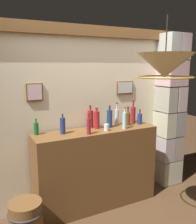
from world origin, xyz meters
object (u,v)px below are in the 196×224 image
(liquor_bottle_gin, at_px, (125,120))
(liquor_bottle_rye, at_px, (90,119))
(liquor_bottle_sherry, at_px, (63,126))
(liquor_bottle_amaro, at_px, (36,128))
(glass_tumbler_rocks, at_px, (106,127))
(liquor_bottle_bourbon, at_px, (117,116))
(liquor_bottle_mezcal, at_px, (89,126))
(liquor_bottle_whiskey, at_px, (110,118))
(liquor_bottle_vodka, at_px, (128,119))
(liquor_bottle_scotch, at_px, (133,114))
(wooden_barrel, at_px, (26,224))
(liquor_bottle_tequila, at_px, (140,119))
(liquor_bottle_brandy, at_px, (97,119))
(pendant_lamp, at_px, (165,66))

(liquor_bottle_gin, distance_m, liquor_bottle_rye, 0.46)
(liquor_bottle_sherry, bearing_deg, liquor_bottle_gin, -9.53)
(liquor_bottle_amaro, xyz_separation_m, glass_tumbler_rocks, (0.85, -0.23, -0.04))
(liquor_bottle_bourbon, bearing_deg, liquor_bottle_mezcal, -155.82)
(liquor_bottle_rye, distance_m, liquor_bottle_whiskey, 0.26)
(liquor_bottle_amaro, relative_size, liquor_bottle_vodka, 0.81)
(liquor_bottle_scotch, xyz_separation_m, wooden_barrel, (-1.70, -0.51, -0.94))
(liquor_bottle_sherry, relative_size, wooden_barrel, 0.51)
(liquor_bottle_tequila, bearing_deg, liquor_bottle_brandy, 174.52)
(pendant_lamp, bearing_deg, liquor_bottle_brandy, 103.53)
(liquor_bottle_vodka, distance_m, liquor_bottle_brandy, 0.48)
(liquor_bottle_scotch, bearing_deg, liquor_bottle_tequila, -75.06)
(liquor_bottle_tequila, xyz_separation_m, liquor_bottle_vodka, (-0.19, 0.02, 0.02))
(liquor_bottle_bourbon, height_order, wooden_barrel, liquor_bottle_bourbon)
(liquor_bottle_gin, distance_m, liquor_bottle_tequila, 0.36)
(liquor_bottle_rye, height_order, liquor_bottle_mezcal, liquor_bottle_rye)
(glass_tumbler_rocks, distance_m, wooden_barrel, 1.44)
(liquor_bottle_rye, distance_m, glass_tumbler_rocks, 0.29)
(liquor_bottle_bourbon, xyz_separation_m, glass_tumbler_rocks, (-0.29, -0.21, -0.08))
(liquor_bottle_gin, height_order, liquor_bottle_bourbon, liquor_bottle_bourbon)
(liquor_bottle_bourbon, relative_size, liquor_bottle_sherry, 1.21)
(liquor_bottle_sherry, height_order, glass_tumbler_rocks, liquor_bottle_sherry)
(liquor_bottle_gin, relative_size, liquor_bottle_scotch, 0.88)
(liquor_bottle_bourbon, bearing_deg, liquor_bottle_brandy, -172.74)
(liquor_bottle_tequila, xyz_separation_m, pendant_lamp, (-0.42, -0.94, 0.75))
(liquor_bottle_whiskey, height_order, wooden_barrel, liquor_bottle_whiskey)
(liquor_bottle_tequila, relative_size, liquor_bottle_mezcal, 0.81)
(liquor_bottle_scotch, bearing_deg, liquor_bottle_whiskey, -169.29)
(liquor_bottle_vodka, height_order, wooden_barrel, liquor_bottle_vodka)
(liquor_bottle_rye, bearing_deg, liquor_bottle_whiskey, -24.87)
(wooden_barrel, bearing_deg, liquor_bottle_vodka, 14.89)
(liquor_bottle_mezcal, relative_size, glass_tumbler_rocks, 3.02)
(liquor_bottle_mezcal, bearing_deg, liquor_bottle_sherry, 149.95)
(liquor_bottle_whiskey, height_order, liquor_bottle_tequila, liquor_bottle_whiskey)
(liquor_bottle_mezcal, distance_m, wooden_barrel, 1.28)
(liquor_bottle_brandy, distance_m, wooden_barrel, 1.49)
(liquor_bottle_bourbon, relative_size, liquor_bottle_mezcal, 1.19)
(liquor_bottle_amaro, bearing_deg, liquor_bottle_brandy, -4.74)
(liquor_bottle_amaro, bearing_deg, glass_tumbler_rocks, -15.33)
(liquor_bottle_gin, distance_m, liquor_bottle_sherry, 0.83)
(liquor_bottle_scotch, height_order, liquor_bottle_vodka, liquor_bottle_scotch)
(liquor_bottle_sherry, distance_m, pendant_lamp, 1.41)
(liquor_bottle_scotch, xyz_separation_m, liquor_bottle_brandy, (-0.63, -0.06, -0.00))
(liquor_bottle_gin, height_order, pendant_lamp, pendant_lamp)
(wooden_barrel, bearing_deg, glass_tumbler_rocks, 14.07)
(liquor_bottle_amaro, bearing_deg, liquor_bottle_scotch, -0.33)
(liquor_bottle_mezcal, height_order, glass_tumbler_rocks, liquor_bottle_mezcal)
(liquor_bottle_gin, distance_m, liquor_bottle_brandy, 0.37)
(wooden_barrel, bearing_deg, pendant_lamp, -22.87)
(liquor_bottle_sherry, relative_size, glass_tumbler_rocks, 2.98)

